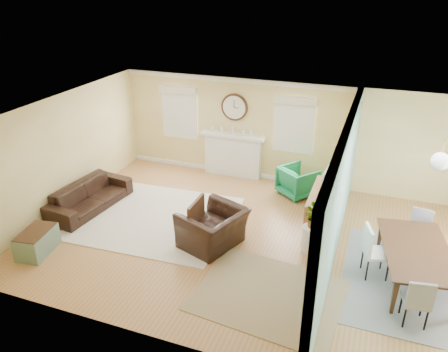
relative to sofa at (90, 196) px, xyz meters
The scene contains 26 objects.
floor 3.98m from the sofa, ahead, with size 9.00×9.00×0.00m, color #9E723D.
wall_back 5.07m from the sofa, 37.04° to the left, with size 9.00×0.02×2.60m, color tan.
wall_front 5.07m from the sofa, 37.16° to the right, with size 9.00×0.02×2.60m, color tan.
wall_left 1.13m from the sofa, behind, with size 0.02×6.00×2.60m, color tan.
ceiling 4.58m from the sofa, ahead, with size 9.00×6.00×0.02m, color white.
partition 5.58m from the sofa, ahead, with size 0.17×6.00×2.60m.
fireplace 3.80m from the sofa, 49.36° to the left, with size 1.70×0.30×1.17m.
wall_clock 4.15m from the sofa, 50.19° to the left, with size 0.70×0.07×0.70m.
window_left 3.37m from the sofa, 72.72° to the left, with size 1.05×0.13×1.42m.
window_right 5.16m from the sofa, 36.26° to the left, with size 1.05×0.13×1.42m.
pendant 7.22m from the sofa, ahead, with size 0.30×0.30×0.55m.
rug_cream 1.64m from the sofa, ahead, with size 3.33×2.89×0.02m, color beige.
rug_jute 4.88m from the sofa, 17.80° to the right, with size 2.39×1.95×0.01m, color tan.
rug_grey 6.93m from the sofa, ahead, with size 2.36×2.95×0.01m, color gray.
sofa is the anchor object (origin of this frame).
eames_chair 3.23m from the sofa, ahead, with size 1.18×1.03×0.77m, color black.
green_chair 4.91m from the sofa, 28.19° to the left, with size 0.77×0.80×0.73m, color #127C43.
trunk 1.84m from the sofa, 86.81° to the right, with size 0.61×0.88×0.47m.
credenza 5.21m from the sofa, 12.15° to the left, with size 0.54×1.58×0.80m.
tv 5.26m from the sofa, 12.19° to the left, with size 1.07×0.14×0.62m, color black.
garden_stool 5.05m from the sofa, ahead, with size 0.36×0.36×0.53m, color white.
potted_plant 5.07m from the sofa, ahead, with size 0.40×0.34×0.44m, color #337F33.
dining_table 6.93m from the sofa, ahead, with size 1.96×1.09×0.69m, color #3E2418.
dining_chair_n 7.00m from the sofa, ahead, with size 0.46×0.46×0.87m.
dining_chair_s 7.01m from the sofa, 11.00° to the right, with size 0.44×0.44×0.87m.
dining_chair_w 6.27m from the sofa, ahead, with size 0.55×0.55×0.98m.
Camera 1 is at (1.97, -7.22, 4.93)m, focal length 35.00 mm.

